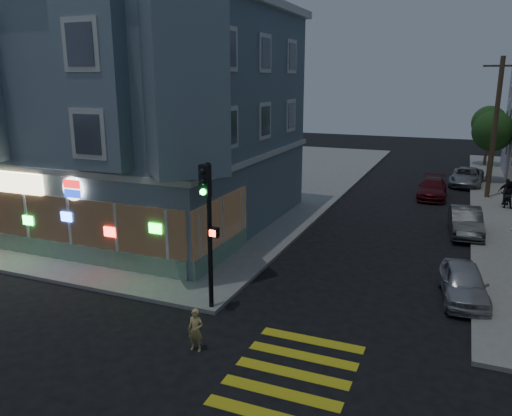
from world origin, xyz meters
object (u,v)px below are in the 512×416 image
Objects in this scene: street_tree_near at (493,131)px; parked_car_d at (467,177)px; parked_car_b at (465,222)px; utility_pole at (495,126)px; street_tree_far at (489,123)px; pedestrian_a at (508,194)px; parked_car_a at (464,283)px; parked_car_c at (432,188)px; running_child at (196,330)px; pedestrian_b at (507,192)px; traffic_signal at (208,213)px.

street_tree_near reaches higher than parked_car_d.
parked_car_b is 13.22m from parked_car_d.
street_tree_far is (0.20, 14.00, -0.86)m from utility_pole.
pedestrian_a is at bearing 64.60° from parked_car_b.
utility_pole is 14.03m from street_tree_far.
pedestrian_a is 0.44× the size of parked_car_a.
utility_pole reaches higher than parked_car_c.
running_child reaches higher than parked_car_a.
running_child is at bearing -120.83° from parked_car_b.
pedestrian_b is 6.58m from parked_car_d.
street_tree_near is at bearing -73.51° from pedestrian_a.
pedestrian_b is 7.44m from parked_car_b.
parked_car_d is (0.00, 13.22, -0.03)m from parked_car_b.
parked_car_d is at bearing 84.56° from parked_car_b.
street_tree_near is at bearing -85.84° from pedestrian_b.
street_tree_near reaches higher than parked_car_b.
utility_pole is 5.38× the size of pedestrian_a.
traffic_signal is at bearing -104.81° from street_tree_far.
pedestrian_b is (0.80, -7.95, -2.96)m from street_tree_near.
parked_car_b is at bearing -93.73° from street_tree_far.
pedestrian_a is at bearing 73.65° from parked_car_a.
utility_pole reaches higher than street_tree_far.
traffic_signal is at bearing -106.41° from parked_car_c.
pedestrian_b is at bearing -78.77° from pedestrian_a.
pedestrian_a is at bearing 63.48° from traffic_signal.
utility_pole is 1.70× the size of street_tree_far.
running_child is 23.52m from pedestrian_a.
parked_car_c is 21.83m from traffic_signal.
parked_car_b is (7.20, 15.17, 0.04)m from running_child.
traffic_signal reaches higher than parked_car_b.
utility_pole is 4.41m from pedestrian_b.
parked_car_a is 16.58m from parked_car_c.
pedestrian_b is at bearing 64.37° from traffic_signal.
street_tree_far is 1.40× the size of parked_car_a.
utility_pole is 6.04m from parked_car_d.
utility_pole is at bearing -58.37° from pedestrian_a.
utility_pole is 2.38× the size of parked_car_a.
street_tree_near is at bearing 70.97° from running_child.
utility_pole reaches higher than parked_car_a.
parked_car_c is (-3.60, -15.00, -3.29)m from street_tree_far.
parked_car_c is (-3.60, -7.00, -3.29)m from street_tree_near.
pedestrian_b reaches higher than parked_car_b.
parked_car_a is (7.20, 6.75, -0.01)m from running_child.
parked_car_a is (-1.50, -23.44, -3.29)m from street_tree_near.
utility_pole is 6.06m from street_tree_near.
pedestrian_a is 0.33× the size of traffic_signal.
parked_car_c is at bearing -163.60° from utility_pole.
pedestrian_b is at bearing -84.26° from street_tree_near.
utility_pole is at bearing -64.49° from pedestrian_b.
utility_pole is at bearing -68.48° from parked_car_d.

